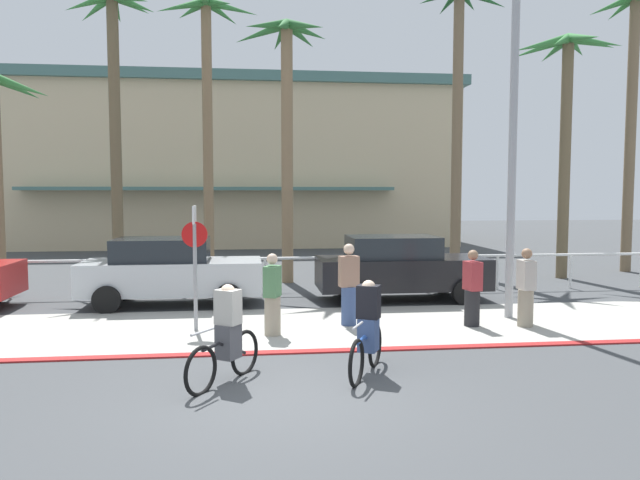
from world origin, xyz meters
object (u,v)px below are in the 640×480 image
object	(u,v)px
palm_tree_4	(286,92)
pedestrian_0	(272,298)
cyclist_blue_0	(368,330)
car_silver_1	(170,271)
pedestrian_1	(526,291)
palm_tree_6	(566,93)
pedestrian_2	(472,292)
cyclist_black_1	(226,336)
pedestrian_3	(349,288)
palm_tree_5	(460,68)
streetlight_curb	(518,125)
palm_tree_7	(632,73)
stop_sign_bike_lane	(195,249)
palm_tree_2	(113,67)
car_black_2	(399,267)
palm_tree_3	(207,71)

from	to	relation	value
palm_tree_4	pedestrian_0	xyz separation A→B (m)	(-0.75, -7.18, -5.16)
cyclist_blue_0	palm_tree_4	bearing A→B (deg)	93.61
car_silver_1	pedestrian_1	size ratio (longest dim) A/B	2.64
palm_tree_6	pedestrian_2	xyz separation A→B (m)	(-5.60, -6.78, -5.29)
cyclist_black_1	pedestrian_1	size ratio (longest dim) A/B	0.93
car_silver_1	pedestrian_3	distance (m)	4.95
palm_tree_5	car_silver_1	bearing A→B (deg)	-150.49
cyclist_black_1	pedestrian_0	bearing A→B (deg)	74.40
streetlight_curb	palm_tree_7	world-z (taller)	palm_tree_7
stop_sign_bike_lane	streetlight_curb	xyz separation A→B (m)	(6.90, 0.23, 2.60)
palm_tree_4	palm_tree_6	distance (m)	9.06
pedestrian_0	car_silver_1	bearing A→B (deg)	123.76
palm_tree_2	pedestrian_3	size ratio (longest dim) A/B	5.23
palm_tree_4	palm_tree_7	size ratio (longest dim) A/B	0.83
palm_tree_7	car_silver_1	xyz separation A→B (m)	(-15.32, -4.79, -6.11)
car_silver_1	palm_tree_7	bearing A→B (deg)	17.35
palm_tree_2	pedestrian_1	bearing A→B (deg)	-39.72
stop_sign_bike_lane	cyclist_black_1	distance (m)	3.71
car_black_2	pedestrian_1	bearing A→B (deg)	-62.16
palm_tree_4	pedestrian_0	size ratio (longest dim) A/B	4.94
palm_tree_3	pedestrian_0	distance (m)	12.39
palm_tree_6	pedestrian_2	size ratio (longest dim) A/B	4.86
palm_tree_6	cyclist_blue_0	bearing A→B (deg)	-130.68
palm_tree_3	pedestrian_1	world-z (taller)	palm_tree_3
palm_tree_5	car_silver_1	size ratio (longest dim) A/B	2.25
palm_tree_6	pedestrian_2	bearing A→B (deg)	-129.54
stop_sign_bike_lane	cyclist_blue_0	world-z (taller)	stop_sign_bike_lane
palm_tree_7	car_black_2	bearing A→B (deg)	-153.37
streetlight_curb	cyclist_blue_0	bearing A→B (deg)	-138.25
palm_tree_5	car_black_2	size ratio (longest dim) A/B	2.25
stop_sign_bike_lane	pedestrian_2	bearing A→B (deg)	-2.90
streetlight_curb	palm_tree_2	world-z (taller)	palm_tree_2
car_silver_1	pedestrian_1	world-z (taller)	car_silver_1
streetlight_curb	pedestrian_3	size ratio (longest dim) A/B	4.28
palm_tree_7	pedestrian_0	xyz separation A→B (m)	(-12.92, -8.38, -6.22)
stop_sign_bike_lane	palm_tree_6	distance (m)	13.78
palm_tree_2	pedestrian_3	world-z (taller)	palm_tree_2
palm_tree_6	pedestrian_0	world-z (taller)	palm_tree_6
palm_tree_7	palm_tree_4	bearing A→B (deg)	-174.35
pedestrian_1	palm_tree_7	bearing A→B (deg)	47.19
palm_tree_7	cyclist_blue_0	distance (m)	17.19
pedestrian_2	pedestrian_3	distance (m)	2.60
palm_tree_2	cyclist_blue_0	xyz separation A→B (m)	(6.04, -11.15, -6.10)
cyclist_black_1	pedestrian_1	bearing A→B (deg)	26.37
palm_tree_4	palm_tree_7	bearing A→B (deg)	5.65
car_black_2	pedestrian_1	world-z (taller)	car_black_2
pedestrian_1	pedestrian_2	size ratio (longest dim) A/B	1.02
cyclist_blue_0	pedestrian_3	distance (m)	3.44
stop_sign_bike_lane	pedestrian_0	xyz separation A→B (m)	(1.54, -0.63, -0.92)
palm_tree_4	car_black_2	world-z (taller)	palm_tree_4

